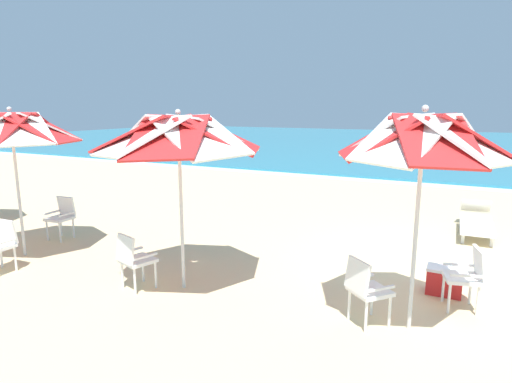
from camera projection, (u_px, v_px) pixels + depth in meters
ground_plane at (442, 273)px, 7.01m from camera, size 80.00×80.00×0.00m
sea at (468, 145)px, 30.62m from camera, size 80.00×36.00×0.10m
surf_foam at (460, 187)px, 14.62m from camera, size 80.00×0.70×0.01m
beach_umbrella_0 at (423, 140)px, 4.81m from camera, size 1.96×1.96×2.71m
plastic_chair_0 at (467, 274)px, 5.68m from camera, size 0.56×0.54×0.87m
plastic_chair_1 at (366, 287)px, 5.26m from camera, size 0.63×0.63×0.87m
beach_umbrella_1 at (179, 136)px, 6.01m from camera, size 2.44×2.44×2.67m
plastic_chair_2 at (134, 258)px, 6.29m from camera, size 0.55×0.57×0.87m
beach_umbrella_2 at (11, 129)px, 7.42m from camera, size 2.30×2.30×2.70m
plastic_chair_3 at (62, 215)px, 8.80m from camera, size 0.47×0.50×0.87m
plastic_chair_5 at (0, 243)px, 7.00m from camera, size 0.46×0.49×0.87m
sun_lounger_1 at (476, 221)px, 9.16m from camera, size 0.70×2.16×0.62m
cooler_box at (444, 281)px, 6.20m from camera, size 0.50×0.34×0.40m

